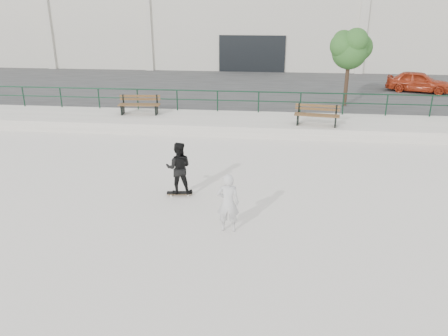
# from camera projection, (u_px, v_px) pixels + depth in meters

# --- Properties ---
(ground) EXTENTS (120.00, 120.00, 0.00)m
(ground) POSITION_uv_depth(u_px,v_px,m) (205.00, 226.00, 11.48)
(ground) COLOR silver
(ground) RESTS_ON ground
(ledge) EXTENTS (30.00, 3.00, 0.50)m
(ledge) POSITION_uv_depth(u_px,v_px,m) (235.00, 124.00, 20.22)
(ledge) COLOR silver
(ledge) RESTS_ON ground
(parking_strip) EXTENTS (60.00, 14.00, 0.50)m
(parking_strip) POSITION_uv_depth(u_px,v_px,m) (247.00, 89.00, 28.11)
(parking_strip) COLOR #323232
(parking_strip) RESTS_ON ground
(railing) EXTENTS (28.00, 0.06, 1.03)m
(railing) POSITION_uv_depth(u_px,v_px,m) (238.00, 97.00, 21.07)
(railing) COLOR #123421
(railing) RESTS_ON ledge
(commercial_building) EXTENTS (44.20, 16.33, 8.00)m
(commercial_building) POSITION_uv_depth(u_px,v_px,m) (257.00, 13.00, 39.56)
(commercial_building) COLOR beige
(commercial_building) RESTS_ON ground
(bench_left) EXTENTS (1.99, 0.73, 0.90)m
(bench_left) POSITION_uv_depth(u_px,v_px,m) (140.00, 105.00, 20.77)
(bench_left) COLOR #4C2C1A
(bench_left) RESTS_ON ledge
(bench_right) EXTENTS (1.98, 0.80, 0.88)m
(bench_right) POSITION_uv_depth(u_px,v_px,m) (317.00, 115.00, 18.89)
(bench_right) COLOR #4C2C1A
(bench_right) RESTS_ON ledge
(tree) EXTENTS (2.18, 1.94, 3.88)m
(tree) POSITION_uv_depth(u_px,v_px,m) (350.00, 48.00, 21.64)
(tree) COLOR #3E281F
(tree) RESTS_ON parking_strip
(red_car) EXTENTS (3.87, 2.48, 1.23)m
(red_car) POSITION_uv_depth(u_px,v_px,m) (418.00, 82.00, 25.84)
(red_car) COLOR #A52E14
(red_car) RESTS_ON parking_strip
(skateboard) EXTENTS (0.80, 0.31, 0.09)m
(skateboard) POSITION_uv_depth(u_px,v_px,m) (180.00, 193.00, 13.31)
(skateboard) COLOR black
(skateboard) RESTS_ON ground
(standing_skater) EXTENTS (0.83, 0.67, 1.60)m
(standing_skater) POSITION_uv_depth(u_px,v_px,m) (179.00, 168.00, 13.02)
(standing_skater) COLOR black
(standing_skater) RESTS_ON skateboard
(seated_skater) EXTENTS (0.58, 0.39, 1.56)m
(seated_skater) POSITION_uv_depth(u_px,v_px,m) (228.00, 203.00, 11.01)
(seated_skater) COLOR silver
(seated_skater) RESTS_ON ground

